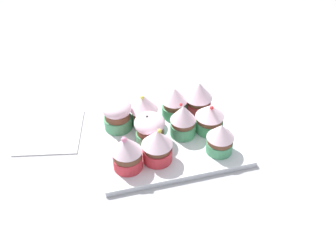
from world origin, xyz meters
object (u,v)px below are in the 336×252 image
object	(u,v)px
baking_tray	(168,139)
napkin	(50,132)
cupcake_2	(144,110)
cupcake_7	(220,138)
cupcake_6	(150,128)
cupcake_0	(199,97)
cupcake_3	(117,114)
cupcake_8	(157,145)
cupcake_1	(174,102)
cupcake_9	(127,152)
cupcake_4	(210,118)
cupcake_5	(182,119)

from	to	relation	value
baking_tray	napkin	world-z (taller)	baking_tray
cupcake_2	cupcake_7	distance (cm)	17.64
cupcake_6	napkin	world-z (taller)	cupcake_6
cupcake_0	cupcake_3	world-z (taller)	cupcake_0
cupcake_7	cupcake_8	distance (cm)	12.60
cupcake_1	cupcake_3	size ratio (longest dim) A/B	1.06
cupcake_9	cupcake_7	bearing A→B (deg)	178.81
cupcake_9	cupcake_1	bearing A→B (deg)	-134.85
cupcake_4	cupcake_3	bearing A→B (deg)	-17.78
baking_tray	cupcake_5	world-z (taller)	cupcake_5
cupcake_2	cupcake_4	bearing A→B (deg)	155.65
cupcake_5	cupcake_8	world-z (taller)	cupcake_5
cupcake_0	cupcake_5	bearing A→B (deg)	47.79
cupcake_0	cupcake_2	xyz separation A→B (cm)	(12.52, 0.99, -0.28)
cupcake_3	napkin	bearing A→B (deg)	-13.04
baking_tray	cupcake_6	xyz separation A→B (cm)	(3.85, 0.11, 3.92)
cupcake_0	cupcake_3	size ratio (longest dim) A/B	1.13
cupcake_9	cupcake_4	bearing A→B (deg)	-161.76
cupcake_9	baking_tray	bearing A→B (deg)	-146.77
cupcake_2	cupcake_3	distance (cm)	5.79
cupcake_3	baking_tray	bearing A→B (deg)	148.66
cupcake_0	napkin	bearing A→B (deg)	-4.45
cupcake_2	cupcake_8	world-z (taller)	same
cupcake_8	cupcake_9	xyz separation A→B (cm)	(5.94, 0.50, 0.10)
cupcake_8	baking_tray	bearing A→B (deg)	-122.45
cupcake_7	napkin	distance (cm)	36.92
baking_tray	cupcake_3	xyz separation A→B (cm)	(9.52, -5.80, 4.12)
cupcake_3	cupcake_8	xyz separation A→B (cm)	(-5.82, 11.62, 0.19)
cupcake_7	cupcake_9	distance (cm)	18.51
cupcake_2	cupcake_8	xyz separation A→B (cm)	(-0.04, 11.46, -0.07)
cupcake_4	napkin	xyz separation A→B (cm)	(33.24, -9.35, -4.25)
napkin	cupcake_6	bearing A→B (deg)	155.41
cupcake_6	cupcake_4	bearing A→B (deg)	179.80
cupcake_1	napkin	world-z (taller)	cupcake_1
cupcake_5	cupcake_6	distance (cm)	7.11
baking_tray	cupcake_1	distance (cm)	8.52
cupcake_2	cupcake_5	size ratio (longest dim) A/B	0.98
cupcake_6	cupcake_8	distance (cm)	5.73
cupcake_1	cupcake_8	world-z (taller)	cupcake_8
cupcake_7	cupcake_8	bearing A→B (deg)	-4.01
cupcake_1	cupcake_5	world-z (taller)	cupcake_5
cupcake_0	cupcake_1	distance (cm)	5.54
cupcake_0	cupcake_9	bearing A→B (deg)	35.10
cupcake_5	cupcake_9	distance (cm)	14.56
cupcake_4	cupcake_8	distance (cm)	13.96
cupcake_3	napkin	xyz separation A→B (cm)	(14.66, -3.39, -4.42)
cupcake_2	cupcake_7	xyz separation A→B (cm)	(-12.60, 12.34, -0.34)
cupcake_5	cupcake_9	world-z (taller)	cupcake_9
cupcake_3	cupcake_4	xyz separation A→B (cm)	(-18.58, 5.96, -0.17)
cupcake_5	cupcake_7	size ratio (longest dim) A/B	1.14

